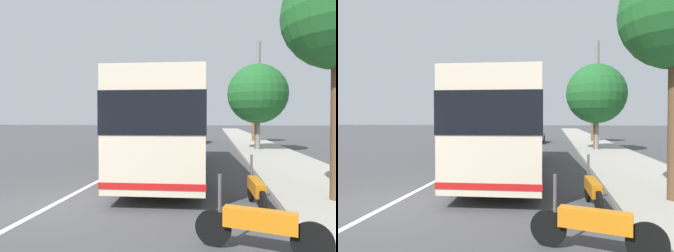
{
  "view_description": "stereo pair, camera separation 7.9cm",
  "coord_description": "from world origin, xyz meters",
  "views": [
    {
      "loc": [
        -7.37,
        -4.13,
        2.21
      ],
      "look_at": [
        6.48,
        -1.99,
        1.91
      ],
      "focal_mm": 32.54,
      "sensor_mm": 36.0,
      "label": 1
    },
    {
      "loc": [
        -7.36,
        -4.21,
        2.21
      ],
      "look_at": [
        6.48,
        -1.99,
        1.91
      ],
      "focal_mm": 32.54,
      "sensor_mm": 36.0,
      "label": 2
    }
  ],
  "objects": [
    {
      "name": "ground_plane",
      "position": [
        0.0,
        0.0,
        0.0
      ],
      "size": [
        220.0,
        220.0,
        0.0
      ],
      "primitive_type": "plane",
      "color": "#424244"
    },
    {
      "name": "sidewalk_curb",
      "position": [
        10.0,
        -7.54,
        0.07
      ],
      "size": [
        110.0,
        3.6,
        0.14
      ],
      "primitive_type": "cube",
      "color": "#9E998E",
      "rests_on": "ground"
    },
    {
      "name": "lane_divider_line",
      "position": [
        10.0,
        0.0,
        0.0
      ],
      "size": [
        110.0,
        0.16,
        0.01
      ],
      "primitive_type": "cube",
      "color": "silver",
      "rests_on": "ground"
    },
    {
      "name": "coach_bus",
      "position": [
        5.36,
        -2.3,
        2.0
      ],
      "size": [
        11.48,
        3.29,
        3.56
      ],
      "rotation": [
        0.0,
        0.0,
        0.06
      ],
      "color": "beige",
      "rests_on": "ground"
    },
    {
      "name": "motorcycle_angled",
      "position": [
        -2.26,
        -4.85,
        0.47
      ],
      "size": [
        0.67,
        2.14,
        1.27
      ],
      "rotation": [
        0.0,
        0.0,
        1.3
      ],
      "color": "black",
      "rests_on": "ground"
    },
    {
      "name": "motorcycle_far_end",
      "position": [
        0.26,
        -5.13,
        0.48
      ],
      "size": [
        2.31,
        0.29,
        1.28
      ],
      "rotation": [
        0.0,
        0.0,
        0.04
      ],
      "color": "black",
      "rests_on": "ground"
    },
    {
      "name": "car_side_street",
      "position": [
        22.55,
        2.35,
        0.72
      ],
      "size": [
        4.59,
        1.92,
        1.54
      ],
      "rotation": [
        0.0,
        0.0,
        3.18
      ],
      "color": "red",
      "rests_on": "ground"
    },
    {
      "name": "car_far_distant",
      "position": [
        21.42,
        -2.25,
        0.72
      ],
      "size": [
        4.31,
        1.99,
        1.51
      ],
      "rotation": [
        0.0,
        0.0,
        -0.06
      ],
      "color": "navy",
      "rests_on": "ground"
    },
    {
      "name": "car_behind_bus",
      "position": [
        44.01,
        2.97,
        0.67
      ],
      "size": [
        4.39,
        2.16,
        1.4
      ],
      "rotation": [
        0.0,
        0.0,
        3.08
      ],
      "color": "navy",
      "rests_on": "ground"
    },
    {
      "name": "car_oncoming",
      "position": [
        30.83,
        2.29,
        0.65
      ],
      "size": [
        4.46,
        2.0,
        1.35
      ],
      "rotation": [
        0.0,
        0.0,
        3.12
      ],
      "color": "#2D7238",
      "rests_on": "ground"
    },
    {
      "name": "roadside_tree_mid_block",
      "position": [
        14.63,
        -7.06,
        4.0
      ],
      "size": [
        4.16,
        4.16,
        6.1
      ],
      "color": "brown",
      "rests_on": "ground"
    },
    {
      "name": "roadside_tree_far_block",
      "position": [
        23.28,
        -7.87,
        4.46
      ],
      "size": [
        2.82,
        2.82,
        5.92
      ],
      "color": "brown",
      "rests_on": "ground"
    },
    {
      "name": "utility_pole",
      "position": [
        14.52,
        -7.1,
        3.81
      ],
      "size": [
        0.27,
        0.27,
        7.62
      ],
      "primitive_type": "cylinder",
      "color": "slate",
      "rests_on": "ground"
    }
  ]
}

